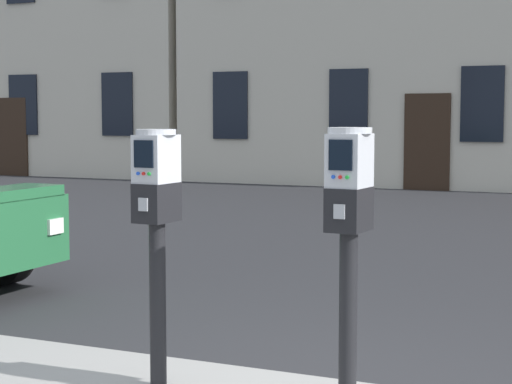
{
  "coord_description": "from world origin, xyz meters",
  "views": [
    {
      "loc": [
        1.49,
        -4.32,
        1.62
      ],
      "look_at": [
        -0.33,
        -0.23,
        1.22
      ],
      "focal_mm": 60.36,
      "sensor_mm": 36.0,
      "label": 1
    }
  ],
  "objects": [
    {
      "name": "parking_meter_near_kerb",
      "position": [
        -0.87,
        -0.33,
        1.11
      ],
      "size": [
        0.23,
        0.26,
        1.41
      ],
      "rotation": [
        0.0,
        0.0,
        -1.63
      ],
      "color": "black",
      "rests_on": "sidewalk_slab"
    },
    {
      "name": "parking_meter_twin_adjacent",
      "position": [
        0.21,
        -0.33,
        1.12
      ],
      "size": [
        0.23,
        0.26,
        1.43
      ],
      "rotation": [
        0.0,
        0.0,
        -1.63
      ],
      "color": "black",
      "rests_on": "sidewalk_slab"
    }
  ]
}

